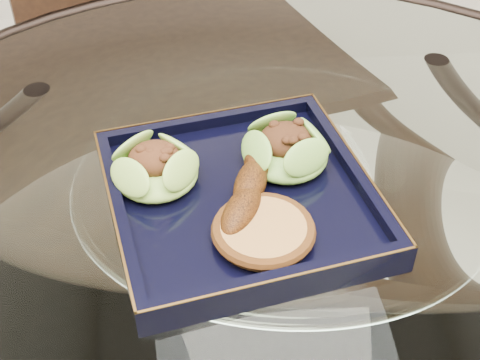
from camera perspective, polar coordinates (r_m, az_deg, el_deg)
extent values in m
cylinder|color=white|center=(0.72, 3.40, -2.91)|extent=(1.10, 1.10, 0.01)
torus|color=black|center=(0.72, 3.40, -2.91)|extent=(1.13, 1.13, 0.02)
cylinder|color=black|center=(1.25, 13.11, -5.29)|extent=(0.04, 0.04, 0.75)
cylinder|color=black|center=(1.20, -13.33, -7.97)|extent=(0.04, 0.04, 0.75)
cube|color=black|center=(1.23, -5.20, 3.96)|extent=(0.58, 0.58, 0.04)
cylinder|color=black|center=(1.25, -9.81, -13.42)|extent=(0.04, 0.04, 0.50)
cylinder|color=black|center=(1.35, 6.52, -7.73)|extent=(0.04, 0.04, 0.50)
cylinder|color=black|center=(1.52, -14.26, -2.04)|extent=(0.04, 0.04, 0.50)
cylinder|color=black|center=(1.60, -0.52, 1.99)|extent=(0.04, 0.04, 0.50)
cube|color=black|center=(0.71, 0.00, -1.81)|extent=(0.31, 0.31, 0.02)
ellipsoid|color=#66A02E|center=(0.72, -7.21, 0.90)|extent=(0.12, 0.12, 0.03)
ellipsoid|color=#4E942B|center=(0.74, 3.92, 2.49)|extent=(0.10, 0.10, 0.03)
ellipsoid|color=#5C2A09|center=(0.70, 0.91, -0.28)|extent=(0.09, 0.16, 0.03)
cylinder|color=#C88642|center=(0.66, 2.01, -4.45)|extent=(0.11, 0.11, 0.02)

